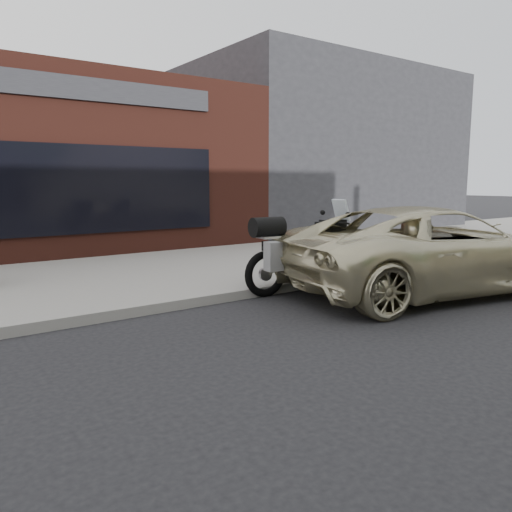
% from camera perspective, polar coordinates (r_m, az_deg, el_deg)
% --- Properties ---
extents(ground, '(120.00, 120.00, 0.00)m').
position_cam_1_polar(ground, '(4.81, 19.39, -15.01)').
color(ground, black).
rests_on(ground, ground).
extents(near_sidewalk, '(44.00, 6.00, 0.15)m').
position_cam_1_polar(near_sidewalk, '(10.32, -14.24, -1.82)').
color(near_sidewalk, gray).
rests_on(near_sidewalk, ground).
extents(neighbour_building, '(10.00, 10.00, 6.00)m').
position_cam_1_polar(neighbour_building, '(21.44, 4.13, 11.50)').
color(neighbour_building, '#2A2A2F').
rests_on(neighbour_building, ground).
extents(motorcycle, '(2.50, 0.80, 1.58)m').
position_cam_1_polar(motorcycle, '(8.50, 5.18, 0.37)').
color(motorcycle, black).
rests_on(motorcycle, ground).
extents(minivan, '(5.66, 3.39, 1.47)m').
position_cam_1_polar(minivan, '(8.96, 19.37, 0.69)').
color(minivan, beige).
rests_on(minivan, ground).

